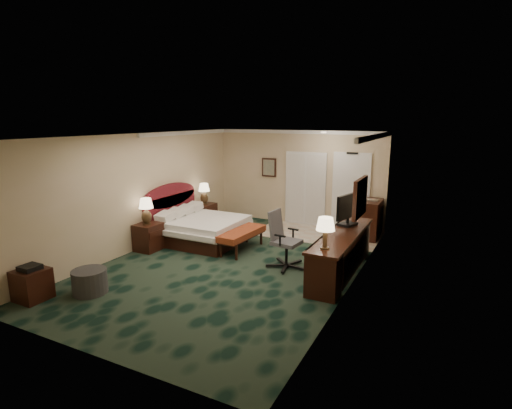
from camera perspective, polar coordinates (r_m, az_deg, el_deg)
The scene contains 26 objects.
floor at distance 8.62m, azimuth -3.17°, elevation -8.41°, with size 5.00×7.50×0.00m, color black.
ceiling at distance 8.07m, azimuth -3.40°, elevation 9.83°, with size 5.00×7.50×0.00m, color white.
wall_back at distance 11.59m, azimuth 6.00°, elevation 3.83°, with size 5.00×0.00×2.70m, color tan.
wall_front at distance 5.44m, azimuth -23.51°, elevation -6.96°, with size 5.00×0.00×2.70m, color tan.
wall_left at distance 9.71m, azimuth -16.20°, elevation 1.76°, with size 0.00×7.50×2.70m, color tan.
wall_right at distance 7.35m, azimuth 13.89°, elevation -1.42°, with size 0.00×7.50×2.70m, color tan.
crown_molding at distance 8.07m, azimuth -3.40°, elevation 9.47°, with size 5.00×7.50×0.10m, color silver, non-canonical shape.
tile_patch at distance 10.80m, azimuth 8.72°, elevation -4.18°, with size 3.20×1.70×0.01m, color tan.
headboard at distance 10.54m, azimuth -12.08°, elevation -0.83°, with size 0.12×2.00×1.40m, color #461417, non-canonical shape.
entry_door at distance 11.16m, azimuth 13.37°, elevation 1.68°, with size 1.02×0.06×2.18m, color silver.
closet_doors at distance 11.51m, azimuth 7.06°, elevation 2.24°, with size 1.20×0.06×2.10m, color #B5B5B5.
wall_art at distance 11.86m, azimuth 1.88°, elevation 5.31°, with size 0.45×0.06×0.55m, color slate.
wall_mirror at distance 7.89m, azimuth 14.66°, elevation 0.96°, with size 0.05×0.95×0.75m, color white.
bed at distance 10.08m, azimuth -7.55°, elevation -3.62°, with size 1.89×1.75×0.60m, color white.
nightstand_near at distance 9.69m, azimuth -15.08°, elevation -4.49°, with size 0.51×0.58×0.63m, color black.
nightstand_far at distance 11.41m, azimuth -7.43°, elevation -1.54°, with size 0.53×0.61×0.67m, color black.
lamp_near at distance 9.49m, azimuth -15.40°, elevation -0.95°, with size 0.33×0.33×0.61m, color #311B14, non-canonical shape.
lamp_far at distance 11.26m, azimuth -7.42°, elevation 1.54°, with size 0.31×0.31×0.59m, color #311B14, non-canonical shape.
bed_bench at distance 9.35m, azimuth -2.03°, elevation -5.15°, with size 0.50×1.44×0.49m, color maroon.
ottoman at distance 7.76m, azimuth -22.66°, elevation -10.11°, with size 0.60×0.60×0.43m, color #2A2A2A.
side_table at distance 7.90m, azimuth -29.35°, elevation -9.95°, with size 0.50×0.50×0.54m, color black.
desk at distance 8.14m, azimuth 12.08°, elevation -6.84°, with size 0.62×2.87×0.83m, color black.
tv at distance 8.56m, azimuth 13.04°, elevation -0.73°, with size 0.07×0.86×0.67m, color black.
desk_lamp at distance 6.96m, azimuth 9.86°, elevation -4.02°, with size 0.33×0.33×0.57m, color #311B14, non-canonical shape.
desk_chair at distance 8.24m, azimuth 4.40°, elevation -5.07°, with size 0.69×0.65×1.18m, color #44424D, non-canonical shape.
minibar at distance 10.66m, azimuth 15.92°, elevation -2.04°, with size 0.52×0.93×0.98m, color black.
Camera 1 is at (4.03, -6.98, 3.05)m, focal length 28.00 mm.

